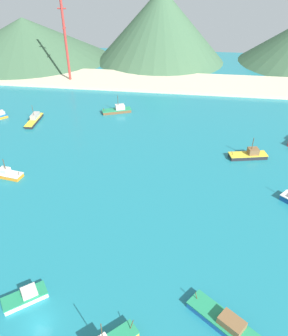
{
  "coord_description": "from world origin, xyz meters",
  "views": [
    {
      "loc": [
        19.18,
        -25.31,
        45.61
      ],
      "look_at": [
        9.58,
        42.34,
        1.25
      ],
      "focal_mm": 34.96,
      "sensor_mm": 36.0,
      "label": 1
    }
  ],
  "objects": [
    {
      "name": "ground",
      "position": [
        0.0,
        30.0,
        -0.25
      ],
      "size": [
        260.0,
        280.0,
        0.5
      ],
      "color": "teal"
    },
    {
      "name": "fishing_boat_0",
      "position": [
        36.45,
        53.3,
        0.9
      ],
      "size": [
        10.52,
        5.3,
        5.95
      ],
      "color": "#232328",
      "rests_on": "ground"
    },
    {
      "name": "fishing_boat_2",
      "position": [
        26.89,
        3.83,
        0.84
      ],
      "size": [
        10.84,
        9.26,
        2.42
      ],
      "color": "#1E5BA8",
      "rests_on": "ground"
    },
    {
      "name": "fishing_boat_3",
      "position": [
        -43.52,
        69.74,
        0.71
      ],
      "size": [
        6.84,
        6.63,
        5.09
      ],
      "color": "orange",
      "rests_on": "ground"
    },
    {
      "name": "fishing_boat_4",
      "position": [
        -30.13,
        66.89,
        0.85
      ],
      "size": [
        3.12,
        10.85,
        5.7
      ],
      "color": "#232328",
      "rests_on": "ground"
    },
    {
      "name": "fishing_boat_5",
      "position": [
        -23.35,
        35.73,
        0.79
      ],
      "size": [
        7.49,
        3.95,
        4.97
      ],
      "color": "orange",
      "rests_on": "ground"
    },
    {
      "name": "fishing_boat_7",
      "position": [
        -3.74,
        3.78,
        0.72
      ],
      "size": [
        7.04,
        6.37,
        1.98
      ],
      "color": "silver",
      "rests_on": "ground"
    },
    {
      "name": "fishing_boat_10",
      "position": [
        -4.83,
        78.23,
        0.89
      ],
      "size": [
        10.42,
        6.73,
        6.11
      ],
      "color": "brown",
      "rests_on": "ground"
    },
    {
      "name": "beach_strip",
      "position": [
        0.0,
        111.32,
        0.6
      ],
      "size": [
        247.0,
        24.88,
        1.2
      ],
      "primitive_type": "cube",
      "color": "beige",
      "rests_on": "ground"
    },
    {
      "name": "hill_west",
      "position": [
        -66.17,
        141.34,
        10.08
      ],
      "size": [
        84.43,
        84.43,
        20.15
      ],
      "color": "#3D6042",
      "rests_on": "ground"
    },
    {
      "name": "hill_central",
      "position": [
        3.0,
        148.3,
        16.89
      ],
      "size": [
        65.06,
        65.06,
        33.78
      ],
      "color": "#3D6042",
      "rests_on": "ground"
    },
    {
      "name": "radio_tower",
      "position": [
        -31.59,
        107.31,
        17.91
      ],
      "size": [
        3.51,
        2.81,
        35.12
      ],
      "color": "#B7332D",
      "rests_on": "ground"
    }
  ]
}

